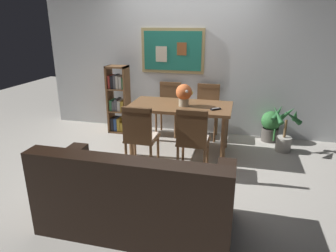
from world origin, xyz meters
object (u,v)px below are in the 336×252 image
at_px(dining_chair_near_left, 140,133).
at_px(tv_remote, 216,109).
at_px(dining_table, 180,111).
at_px(flower_vase, 184,94).
at_px(dining_chair_far_left, 169,104).
at_px(dining_chair_far_right, 207,107).
at_px(potted_ivy, 271,125).
at_px(bookshelf, 119,102).
at_px(potted_palm, 284,132).
at_px(dining_chair_near_right, 193,137).
at_px(leather_couch, 136,199).

height_order(dining_chair_near_left, tv_remote, dining_chair_near_left).
bearing_deg(dining_table, dining_chair_near_left, -115.92).
bearing_deg(flower_vase, dining_chair_far_left, 117.45).
height_order(dining_chair_far_right, dining_chair_far_left, same).
bearing_deg(dining_chair_far_left, tv_remote, -45.55).
relative_size(dining_chair_far_right, tv_remote, 6.15).
bearing_deg(dining_chair_far_left, potted_ivy, 1.19).
height_order(bookshelf, potted_palm, bookshelf).
height_order(dining_chair_far_left, flower_vase, flower_vase).
relative_size(flower_vase, tv_remote, 2.17).
xyz_separation_m(dining_chair_near_right, dining_chair_far_left, (-0.67, 1.48, 0.00)).
bearing_deg(leather_couch, dining_chair_far_right, 82.50).
xyz_separation_m(dining_table, bookshelf, (-1.25, 0.62, -0.08)).
bearing_deg(dining_chair_near_left, dining_chair_near_right, 4.40).
relative_size(potted_palm, flower_vase, 2.28).
distance_m(dining_chair_near_right, tv_remote, 0.65).
height_order(dining_chair_near_right, flower_vase, flower_vase).
distance_m(dining_chair_near_right, dining_chair_far_left, 1.62).
xyz_separation_m(dining_chair_far_left, potted_palm, (1.91, -0.38, -0.21)).
relative_size(dining_chair_far_left, leather_couch, 0.51).
height_order(dining_chair_near_left, leather_couch, dining_chair_near_left).
relative_size(leather_couch, flower_vase, 5.61).
relative_size(dining_chair_far_left, dining_chair_near_left, 1.00).
height_order(potted_palm, flower_vase, flower_vase).
height_order(dining_table, dining_chair_near_right, dining_chair_near_right).
distance_m(dining_chair_near_left, flower_vase, 0.93).
height_order(dining_chair_near_right, dining_chair_far_right, same).
height_order(leather_couch, potted_palm, leather_couch).
distance_m(dining_table, leather_couch, 1.92).
xyz_separation_m(dining_chair_far_right, bookshelf, (-1.56, -0.14, 0.02)).
relative_size(dining_chair_near_right, potted_palm, 1.24).
bearing_deg(potted_ivy, flower_vase, -147.27).
height_order(dining_chair_near_left, bookshelf, bookshelf).
xyz_separation_m(dining_chair_near_right, dining_chair_far_right, (0.00, 1.47, 0.00)).
bearing_deg(dining_chair_near_right, dining_chair_near_left, -175.60).
relative_size(dining_chair_far_right, flower_vase, 2.84).
bearing_deg(bookshelf, flower_vase, -26.90).
bearing_deg(dining_table, dining_chair_near_right, -66.55).
bearing_deg(potted_palm, dining_chair_near_left, -149.00).
height_order(leather_couch, flower_vase, flower_vase).
bearing_deg(dining_chair_far_left, dining_chair_near_right, -65.65).
bearing_deg(dining_chair_near_left, dining_chair_far_left, 89.50).
bearing_deg(bookshelf, potted_ivy, 4.04).
bearing_deg(dining_chair_near_right, flower_vase, 110.36).
height_order(dining_chair_near_right, tv_remote, dining_chair_near_right).
relative_size(potted_ivy, flower_vase, 1.60).
xyz_separation_m(dining_chair_far_right, dining_chair_far_left, (-0.67, 0.01, 0.00)).
distance_m(dining_table, dining_chair_near_left, 0.86).
bearing_deg(dining_table, bookshelf, 153.70).
xyz_separation_m(dining_table, dining_chair_near_right, (0.31, -0.72, -0.11)).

